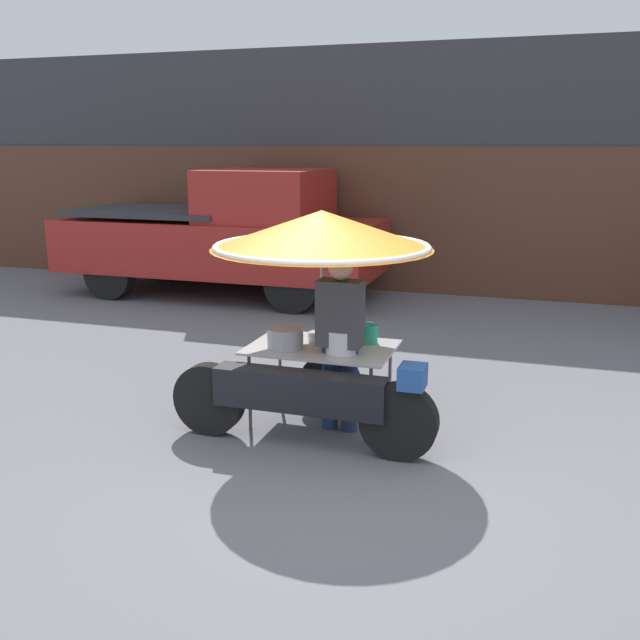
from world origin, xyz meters
name	(u,v)px	position (x,y,z in m)	size (l,w,h in m)	color
ground_plane	(332,472)	(0.00, 0.00, 0.00)	(36.00, 36.00, 0.00)	slate
shopfront_building	(467,171)	(0.00, 7.94, 1.99)	(28.00, 2.06, 4.00)	#38383D
vendor_motorcycle_cart	(320,262)	(-0.39, 0.90, 1.46)	(2.27, 1.91, 1.89)	black
vendor_person	(340,335)	(-0.19, 0.84, 0.85)	(0.38, 0.22, 1.53)	navy
pickup_truck	(227,235)	(-3.53, 5.73, 1.00)	(5.21, 1.98, 2.05)	black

